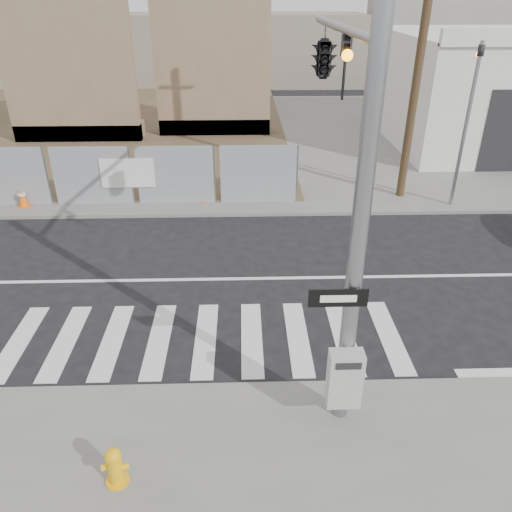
{
  "coord_description": "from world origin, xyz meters",
  "views": [
    {
      "loc": [
        0.84,
        -11.16,
        6.7
      ],
      "look_at": [
        1.13,
        -1.35,
        1.4
      ],
      "focal_mm": 35.0,
      "sensor_mm": 36.0,
      "label": 1
    }
  ],
  "objects_px": {
    "fire_hydrant": "(115,466)",
    "traffic_cone_c": "(22,197)",
    "signal_pole": "(333,108)",
    "traffic_cone_d": "(204,193)"
  },
  "relations": [
    {
      "from": "fire_hydrant",
      "to": "traffic_cone_c",
      "type": "distance_m",
      "value": 12.21
    },
    {
      "from": "signal_pole",
      "to": "traffic_cone_d",
      "type": "distance_m",
      "value": 8.91
    },
    {
      "from": "fire_hydrant",
      "to": "traffic_cone_c",
      "type": "relative_size",
      "value": 0.99
    },
    {
      "from": "signal_pole",
      "to": "traffic_cone_c",
      "type": "relative_size",
      "value": 10.3
    },
    {
      "from": "traffic_cone_d",
      "to": "fire_hydrant",
      "type": "bearing_deg",
      "value": -93.12
    },
    {
      "from": "traffic_cone_c",
      "to": "traffic_cone_d",
      "type": "height_order",
      "value": "traffic_cone_c"
    },
    {
      "from": "signal_pole",
      "to": "fire_hydrant",
      "type": "xyz_separation_m",
      "value": [
        -3.6,
        -4.04,
        -4.33
      ]
    },
    {
      "from": "signal_pole",
      "to": "traffic_cone_c",
      "type": "xyz_separation_m",
      "value": [
        -9.1,
        6.86,
        -4.33
      ]
    },
    {
      "from": "fire_hydrant",
      "to": "traffic_cone_d",
      "type": "xyz_separation_m",
      "value": [
        0.61,
        11.22,
        -0.03
      ]
    },
    {
      "from": "fire_hydrant",
      "to": "traffic_cone_c",
      "type": "xyz_separation_m",
      "value": [
        -5.5,
        10.9,
        -0.0
      ]
    }
  ]
}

